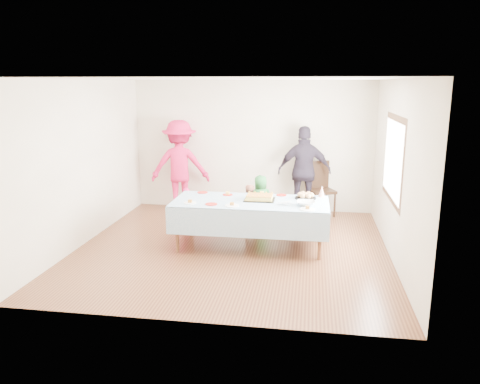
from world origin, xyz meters
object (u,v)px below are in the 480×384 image
object	(u,v)px
adult_left	(180,166)
dining_chair	(320,185)
party_table	(250,204)
birthday_cake	(260,198)

from	to	relation	value
adult_left	dining_chair	bearing A→B (deg)	172.98
party_table	adult_left	size ratio (longest dim) A/B	1.32
party_table	adult_left	world-z (taller)	adult_left
birthday_cake	adult_left	distance (m)	2.79
party_table	dining_chair	distance (m)	2.46
dining_chair	birthday_cake	bearing A→B (deg)	-139.02
party_table	dining_chair	world-z (taller)	dining_chair
birthday_cake	party_table	bearing A→B (deg)	-148.28
birthday_cake	dining_chair	xyz separation A→B (m)	(1.00, 2.10, -0.21)
birthday_cake	adult_left	world-z (taller)	adult_left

